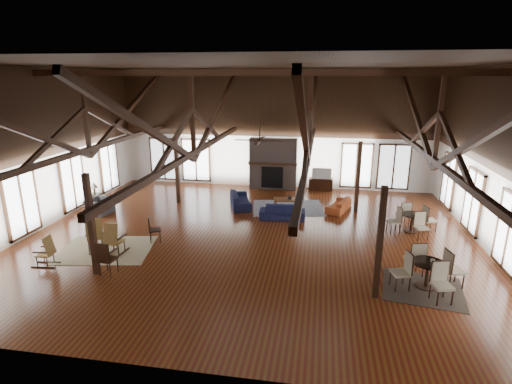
% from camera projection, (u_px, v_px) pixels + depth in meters
% --- Properties ---
extents(floor, '(16.00, 16.00, 0.00)m').
position_uv_depth(floor, '(250.00, 237.00, 14.56)').
color(floor, '#5B3213').
rests_on(floor, ground).
extents(ceiling, '(16.00, 14.00, 0.02)m').
position_uv_depth(ceiling, '(249.00, 64.00, 12.88)').
color(ceiling, black).
rests_on(ceiling, wall_back).
extents(wall_back, '(16.00, 0.02, 6.00)m').
position_uv_depth(wall_back, '(274.00, 130.00, 20.35)').
color(wall_back, silver).
rests_on(wall_back, floor).
extents(wall_front, '(16.00, 0.02, 6.00)m').
position_uv_depth(wall_front, '(180.00, 231.00, 7.09)').
color(wall_front, silver).
rests_on(wall_front, floor).
extents(wall_left, '(0.02, 14.00, 6.00)m').
position_uv_depth(wall_left, '(41.00, 149.00, 14.98)').
color(wall_left, silver).
rests_on(wall_left, floor).
extents(wall_right, '(0.02, 14.00, 6.00)m').
position_uv_depth(wall_right, '(501.00, 164.00, 12.46)').
color(wall_right, silver).
rests_on(wall_right, floor).
extents(roof_truss, '(15.60, 14.07, 3.14)m').
position_uv_depth(roof_truss, '(250.00, 126.00, 13.43)').
color(roof_truss, '#321A0E').
rests_on(roof_truss, wall_back).
extents(post_grid, '(8.16, 7.16, 3.05)m').
position_uv_depth(post_grid, '(250.00, 197.00, 14.13)').
color(post_grid, '#321A0E').
rests_on(post_grid, floor).
extents(fireplace, '(2.50, 0.69, 2.60)m').
position_uv_depth(fireplace, '(273.00, 164.00, 20.52)').
color(fireplace, '#65534D').
rests_on(fireplace, floor).
extents(ceiling_fan, '(1.60, 1.60, 0.75)m').
position_uv_depth(ceiling_fan, '(260.00, 139.00, 12.49)').
color(ceiling_fan, black).
rests_on(ceiling_fan, roof_truss).
extents(sofa_navy_front, '(1.88, 0.83, 0.54)m').
position_uv_depth(sofa_navy_front, '(282.00, 213.00, 16.30)').
color(sofa_navy_front, '#161A3E').
rests_on(sofa_navy_front, floor).
extents(sofa_navy_left, '(2.16, 1.36, 0.59)m').
position_uv_depth(sofa_navy_left, '(240.00, 200.00, 17.94)').
color(sofa_navy_left, '#141837').
rests_on(sofa_navy_left, floor).
extents(sofa_orange, '(1.85, 1.22, 0.50)m').
position_uv_depth(sofa_orange, '(339.00, 205.00, 17.36)').
color(sofa_orange, '#AE4A21').
rests_on(sofa_orange, floor).
extents(coffee_table, '(1.26, 0.75, 0.45)m').
position_uv_depth(coffee_table, '(287.00, 200.00, 17.51)').
color(coffee_table, brown).
rests_on(coffee_table, floor).
extents(vase, '(0.22, 0.22, 0.18)m').
position_uv_depth(vase, '(289.00, 197.00, 17.40)').
color(vase, '#B2B2B2').
rests_on(vase, coffee_table).
extents(armchair, '(1.11, 0.99, 0.65)m').
position_uv_depth(armchair, '(100.00, 206.00, 16.94)').
color(armchair, '#353538').
rests_on(armchair, floor).
extents(side_table_lamp, '(0.44, 0.44, 1.13)m').
position_uv_depth(side_table_lamp, '(95.00, 197.00, 17.81)').
color(side_table_lamp, black).
rests_on(side_table_lamp, floor).
extents(rocking_chair_a, '(0.89, 1.01, 1.15)m').
position_uv_depth(rocking_chair_a, '(95.00, 235.00, 13.27)').
color(rocking_chair_a, olive).
rests_on(rocking_chair_a, floor).
extents(rocking_chair_b, '(0.52, 0.90, 1.12)m').
position_uv_depth(rocking_chair_b, '(113.00, 240.00, 12.94)').
color(rocking_chair_b, olive).
rests_on(rocking_chair_b, floor).
extents(rocking_chair_c, '(0.78, 0.47, 0.97)m').
position_uv_depth(rocking_chair_c, '(47.00, 252.00, 12.24)').
color(rocking_chair_c, olive).
rests_on(rocking_chair_c, floor).
extents(side_chair_a, '(0.52, 0.52, 0.95)m').
position_uv_depth(side_chair_a, '(152.00, 227.00, 13.99)').
color(side_chair_a, black).
rests_on(side_chair_a, floor).
extents(side_chair_b, '(0.49, 0.49, 1.06)m').
position_uv_depth(side_chair_b, '(105.00, 257.00, 11.55)').
color(side_chair_b, black).
rests_on(side_chair_b, floor).
extents(cafe_table_near, '(2.07, 2.07, 1.06)m').
position_uv_depth(cafe_table_near, '(428.00, 270.00, 10.95)').
color(cafe_table_near, black).
rests_on(cafe_table_near, floor).
extents(cafe_table_far, '(1.90, 1.90, 0.97)m').
position_uv_depth(cafe_table_far, '(412.00, 220.00, 14.90)').
color(cafe_table_far, black).
rests_on(cafe_table_far, floor).
extents(cup_near, '(0.12, 0.12, 0.09)m').
position_uv_depth(cup_near, '(433.00, 261.00, 10.85)').
color(cup_near, '#B2B2B2').
rests_on(cup_near, cafe_table_near).
extents(cup_far, '(0.13, 0.13, 0.09)m').
position_uv_depth(cup_far, '(414.00, 214.00, 14.75)').
color(cup_far, '#B2B2B2').
rests_on(cup_far, cafe_table_far).
extents(tv_console, '(1.20, 0.45, 0.60)m').
position_uv_depth(tv_console, '(321.00, 184.00, 20.48)').
color(tv_console, black).
rests_on(tv_console, floor).
extents(television, '(0.98, 0.17, 0.56)m').
position_uv_depth(television, '(322.00, 173.00, 20.31)').
color(television, '#B2B2B2').
rests_on(television, tv_console).
extents(rug_tan, '(3.32, 2.80, 0.01)m').
position_uv_depth(rug_tan, '(106.00, 250.00, 13.46)').
color(rug_tan, tan).
rests_on(rug_tan, floor).
extents(rug_navy, '(3.43, 2.80, 0.01)m').
position_uv_depth(rug_navy, '(288.00, 208.00, 17.72)').
color(rug_navy, '#192047').
rests_on(rug_navy, floor).
extents(rug_dark, '(2.37, 2.22, 0.01)m').
position_uv_depth(rug_dark, '(423.00, 289.00, 10.99)').
color(rug_dark, '#2A231C').
rests_on(rug_dark, floor).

